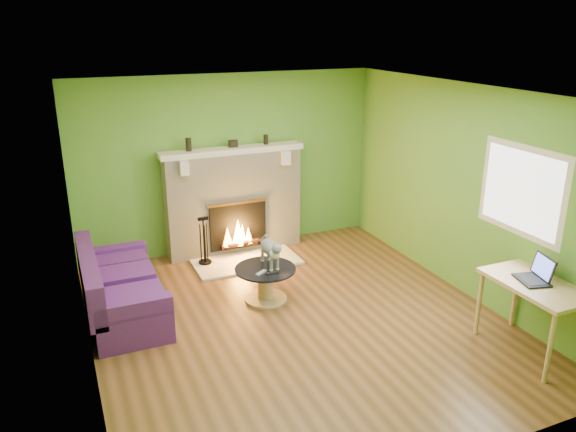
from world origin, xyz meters
name	(u,v)px	position (x,y,z in m)	size (l,w,h in m)	color
floor	(298,320)	(0.00, 0.00, 0.00)	(5.00, 5.00, 0.00)	#573618
ceiling	(299,93)	(0.00, 0.00, 2.60)	(5.00, 5.00, 0.00)	white
wall_back	(229,164)	(0.00, 2.50, 1.30)	(5.00, 5.00, 0.00)	#509330
wall_front	(445,321)	(0.00, -2.50, 1.30)	(5.00, 5.00, 0.00)	#509330
wall_left	(79,245)	(-2.25, 0.00, 1.30)	(5.00, 5.00, 0.00)	#509330
wall_right	(464,191)	(2.25, 0.00, 1.30)	(5.00, 5.00, 0.00)	#509330
window_frame	(522,191)	(2.24, -0.90, 1.55)	(1.20, 1.20, 0.00)	silver
window_pane	(521,191)	(2.23, -0.90, 1.55)	(1.06, 1.06, 0.00)	white
fireplace	(234,201)	(0.00, 2.32, 0.77)	(2.10, 0.46, 1.58)	beige
hearth	(246,261)	(0.00, 1.80, 0.01)	(1.50, 0.75, 0.03)	beige
mantel	(232,150)	(0.00, 2.30, 1.54)	(2.10, 0.28, 0.08)	beige
sofa	(119,290)	(-1.86, 0.96, 0.31)	(0.85, 1.77, 0.79)	#451A65
coffee_table	(265,281)	(-0.15, 0.63, 0.25)	(0.75, 0.75, 0.43)	tan
desk	(535,291)	(1.95, -1.53, 0.69)	(0.62, 1.07, 0.79)	tan
cat	(270,251)	(-0.07, 0.68, 0.62)	(0.23, 0.63, 0.39)	#5B5C60
remote_silver	(261,273)	(-0.25, 0.51, 0.43)	(0.17, 0.04, 0.02)	#979799
remote_black	(272,273)	(-0.13, 0.45, 0.43)	(0.16, 0.04, 0.02)	black
laptop	(533,270)	(1.93, -1.48, 0.92)	(0.30, 0.34, 0.26)	black
fire_tools	(204,240)	(-0.57, 1.95, 0.38)	(0.19, 0.19, 0.70)	black
mantel_vase_left	(189,145)	(-0.62, 2.33, 1.67)	(0.08, 0.08, 0.18)	black
mantel_vase_right	(266,139)	(0.53, 2.33, 1.65)	(0.07, 0.07, 0.14)	black
mantel_box	(233,144)	(0.02, 2.33, 1.63)	(0.12, 0.08, 0.10)	black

